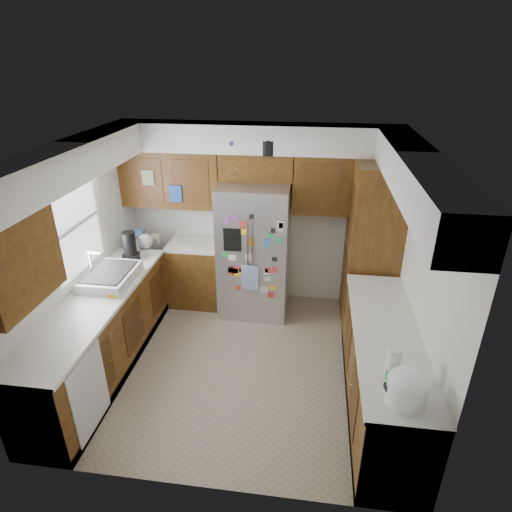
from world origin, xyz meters
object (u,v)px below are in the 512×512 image
at_px(rice_cooker, 407,387).
at_px(paper_towel, 393,361).
at_px(pantry, 372,246).
at_px(fridge, 254,250).

bearing_deg(rice_cooker, paper_towel, 100.40).
xyz_separation_m(pantry, fridge, (-1.50, 0.05, -0.17)).
distance_m(fridge, rice_cooker, 2.97).
relative_size(pantry, rice_cooker, 6.96).
relative_size(rice_cooker, paper_towel, 1.22).
height_order(pantry, fridge, pantry).
xyz_separation_m(rice_cooker, paper_towel, (-0.05, 0.29, -0.01)).
height_order(fridge, rice_cooker, fridge).
xyz_separation_m(pantry, paper_towel, (-0.05, -2.21, -0.03)).
relative_size(pantry, fridge, 1.19).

